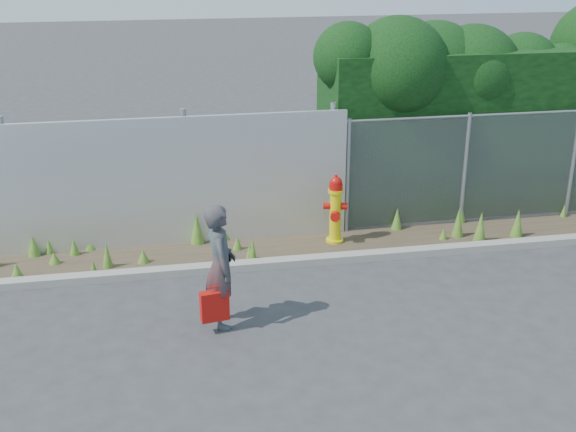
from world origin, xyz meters
The scene contains 10 objects.
ground centered at (0.00, 0.00, 0.00)m, with size 80.00×80.00×0.00m, color #333336.
curb centered at (0.00, 1.80, 0.06)m, with size 16.00×0.22×0.12m, color gray.
weed_strip centered at (-0.48, 2.47, 0.13)m, with size 16.00×1.33×0.54m.
corrugated_fence centered at (-3.25, 3.01, 1.10)m, with size 8.50×0.21×2.30m.
chainlink_fence centered at (4.25, 3.00, 1.03)m, with size 6.50×0.07×2.05m.
hedge centered at (4.29, 4.03, 2.06)m, with size 7.58×2.34×3.82m.
fire_hydrant centered at (0.73, 2.57, 0.59)m, with size 0.41×0.36×1.21m.
woman centered at (-1.44, 0.15, 0.85)m, with size 0.62×0.41×1.71m, color #0E585B.
red_tote_bag centered at (-1.55, -0.06, 0.39)m, with size 0.37×0.14×0.49m.
black_shoulder_bag centered at (-1.38, 0.35, 0.92)m, with size 0.21×0.09×0.16m.
Camera 1 is at (-2.16, -8.43, 4.85)m, focal length 45.00 mm.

